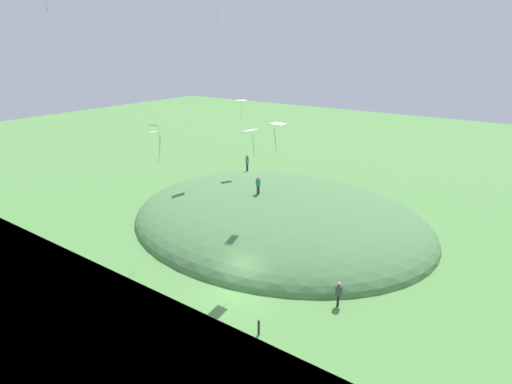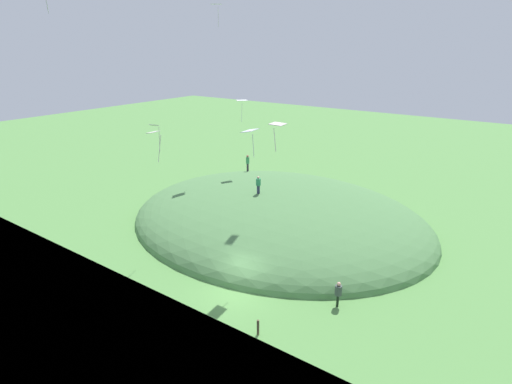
{
  "view_description": "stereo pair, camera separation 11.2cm",
  "coord_description": "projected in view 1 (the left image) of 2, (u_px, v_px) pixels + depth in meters",
  "views": [
    {
      "loc": [
        -18.5,
        -14.48,
        15.21
      ],
      "look_at": [
        5.58,
        2.45,
        4.73
      ],
      "focal_mm": 29.0,
      "sensor_mm": 36.0,
      "label": 1
    },
    {
      "loc": [
        -18.44,
        -14.57,
        15.21
      ],
      "look_at": [
        5.58,
        2.45,
        4.73
      ],
      "focal_mm": 29.0,
      "sensor_mm": 36.0,
      "label": 2
    }
  ],
  "objects": [
    {
      "name": "kite_1",
      "position": [
        278.0,
        125.0,
        23.41
      ],
      "size": [
        0.69,
        0.93,
        1.6
      ],
      "color": "silver"
    },
    {
      "name": "mooring_post",
      "position": [
        259.0,
        327.0,
        22.85
      ],
      "size": [
        0.14,
        0.14,
        0.95
      ],
      "primitive_type": "cylinder",
      "color": "brown",
      "rests_on": "ground_plane"
    },
    {
      "name": "kite_6",
      "position": [
        241.0,
        101.0,
        40.6
      ],
      "size": [
        1.26,
        1.23,
        2.12
      ],
      "color": "white"
    },
    {
      "name": "grass_hill",
      "position": [
        277.0,
        221.0,
        37.84
      ],
      "size": [
        23.31,
        27.95,
        6.13
      ],
      "primitive_type": "ellipsoid",
      "color": "#4D7D47",
      "rests_on": "ground_plane"
    },
    {
      "name": "kite_8",
      "position": [
        155.0,
        128.0,
        29.77
      ],
      "size": [
        0.61,
        0.73,
        2.06
      ],
      "color": "silver"
    },
    {
      "name": "kite_0",
      "position": [
        154.0,
        135.0,
        27.74
      ],
      "size": [
        0.87,
        0.63,
        2.18
      ],
      "color": "white"
    },
    {
      "name": "person_with_child",
      "position": [
        258.0,
        183.0,
        35.67
      ],
      "size": [
        0.57,
        0.57,
        1.57
      ],
      "rotation": [
        0.0,
        0.0,
        5.74
      ],
      "color": "#2B304A",
      "rests_on": "grass_hill"
    },
    {
      "name": "ground_plane",
      "position": [
        238.0,
        290.0,
        27.2
      ],
      "size": [
        160.0,
        160.0,
        0.0
      ],
      "primitive_type": "plane",
      "color": "#538944"
    },
    {
      "name": "kite_5",
      "position": [
        250.0,
        132.0,
        26.2
      ],
      "size": [
        1.21,
        0.9,
        1.87
      ],
      "color": "silver"
    },
    {
      "name": "person_on_hilltop",
      "position": [
        247.0,
        161.0,
        44.66
      ],
      "size": [
        0.45,
        0.45,
        1.84
      ],
      "rotation": [
        0.0,
        0.0,
        1.85
      ],
      "color": "#2F2B35",
      "rests_on": "grass_hill"
    },
    {
      "name": "kite_7",
      "position": [
        216.0,
        5.0,
        39.93
      ],
      "size": [
        1.31,
        1.33,
        2.09
      ],
      "color": "silver"
    },
    {
      "name": "person_near_shore",
      "position": [
        339.0,
        291.0,
        25.2
      ],
      "size": [
        0.53,
        0.53,
        1.69
      ],
      "rotation": [
        0.0,
        0.0,
        0.27
      ],
      "color": "black",
      "rests_on": "ground_plane"
    }
  ]
}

